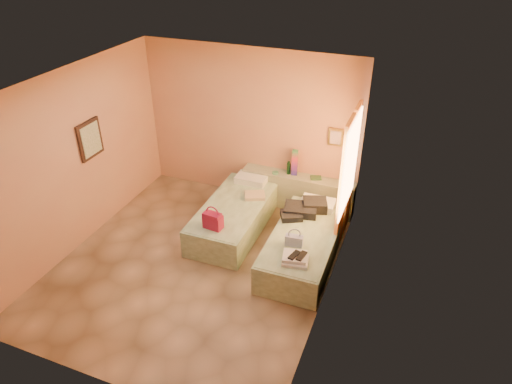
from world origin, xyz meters
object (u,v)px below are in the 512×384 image
blue_handbag (294,241)px  headboard_ledge (297,192)px  water_bottle (289,168)px  magenta_handbag (213,220)px  green_book (316,178)px  bed_left (234,217)px  flower_vase (346,176)px  towel_stack (296,259)px  bed_right (303,247)px

blue_handbag → headboard_ledge: bearing=98.7°
water_bottle → magenta_handbag: (-0.63, -1.79, -0.13)m
green_book → blue_handbag: 1.77m
bed_left → green_book: green_book is taller
bed_left → flower_vase: flower_vase is taller
bed_left → towel_stack: bearing=-37.6°
green_book → magenta_handbag: magenta_handbag is taller
bed_left → magenta_handbag: 0.82m
headboard_ledge → bed_right: headboard_ledge is taller
headboard_ledge → bed_right: bearing=-69.7°
bed_left → towel_stack: size_ratio=5.71×
headboard_ledge → water_bottle: (-0.19, 0.02, 0.44)m
bed_right → green_book: green_book is taller
bed_left → green_book: bearing=43.4°
flower_vase → blue_handbag: (-0.37, -1.80, -0.21)m
towel_stack → bed_left: bearing=143.1°
headboard_ledge → green_book: 0.46m
green_book → blue_handbag: (0.15, -1.76, -0.08)m
headboard_ledge → water_bottle: size_ratio=8.65×
green_book → flower_vase: bearing=-16.6°
towel_stack → blue_handbag: bearing=110.6°
headboard_ledge → water_bottle: bearing=174.7°
green_book → flower_vase: 0.53m
bed_left → green_book: 1.60m
headboard_ledge → towel_stack: size_ratio=5.86×
water_bottle → towel_stack: (0.78, -2.11, -0.22)m
magenta_handbag → headboard_ledge: bearing=70.8°
flower_vase → towel_stack: bearing=-96.2°
bed_right → blue_handbag: (-0.06, -0.32, 0.33)m
headboard_ledge → bed_left: bearing=-127.1°
green_book → flower_vase: flower_vase is taller
bed_left → water_bottle: (0.61, 1.07, 0.52)m
green_book → bed_left: bearing=-156.5°
bed_left → blue_handbag: (1.26, -0.69, 0.33)m
bed_left → magenta_handbag: bearing=-92.9°
bed_right → headboard_ledge: bearing=109.7°
water_bottle → magenta_handbag: water_bottle is taller
blue_handbag → towel_stack: blue_handbag is taller
headboard_ledge → blue_handbag: bearing=-75.1°
bed_left → green_book: size_ratio=10.61×
bed_left → water_bottle: water_bottle is taller
magenta_handbag → blue_handbag: bearing=7.1°
bed_left → bed_right: bearing=-16.2°
bed_right → bed_left: bearing=163.8°
green_book → headboard_ledge: bearing=163.8°
magenta_handbag → green_book: bearing=63.4°
bed_right → flower_vase: size_ratio=6.97×
bed_left → water_bottle: bearing=59.8°
blue_handbag → bed_right: bearing=72.6°
blue_handbag → green_book: bearing=88.6°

